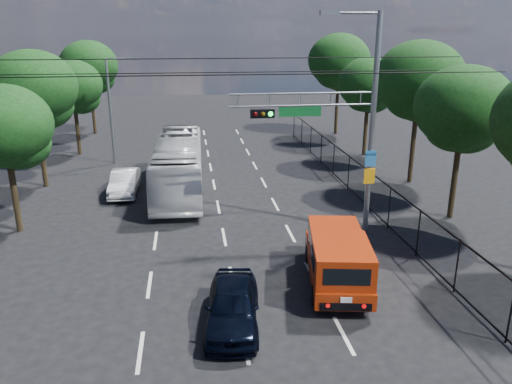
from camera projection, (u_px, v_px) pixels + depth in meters
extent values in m
plane|color=black|center=(245.00, 343.00, 14.60)|extent=(120.00, 120.00, 0.00)
cube|color=beige|center=(140.00, 352.00, 14.21)|extent=(0.12, 2.00, 0.01)
cube|color=beige|center=(149.00, 284.00, 17.98)|extent=(0.12, 2.00, 0.01)
cube|color=beige|center=(155.00, 240.00, 21.75)|extent=(0.12, 2.00, 0.01)
cube|color=beige|center=(160.00, 209.00, 25.52)|extent=(0.12, 2.00, 0.01)
cube|color=beige|center=(163.00, 186.00, 29.29)|extent=(0.12, 2.00, 0.01)
cube|color=beige|center=(165.00, 169.00, 33.06)|extent=(0.12, 2.00, 0.01)
cube|color=beige|center=(167.00, 155.00, 36.83)|extent=(0.12, 2.00, 0.01)
cube|color=beige|center=(169.00, 143.00, 40.60)|extent=(0.12, 2.00, 0.01)
cube|color=beige|center=(170.00, 133.00, 44.37)|extent=(0.12, 2.00, 0.01)
cube|color=beige|center=(245.00, 343.00, 14.60)|extent=(0.12, 2.00, 0.01)
cube|color=beige|center=(232.00, 279.00, 18.37)|extent=(0.12, 2.00, 0.01)
cube|color=beige|center=(224.00, 237.00, 22.14)|extent=(0.12, 2.00, 0.01)
cube|color=beige|center=(218.00, 207.00, 25.91)|extent=(0.12, 2.00, 0.01)
cube|color=beige|center=(214.00, 184.00, 29.68)|extent=(0.12, 2.00, 0.01)
cube|color=beige|center=(211.00, 167.00, 33.45)|extent=(0.12, 2.00, 0.01)
cube|color=beige|center=(208.00, 153.00, 37.22)|extent=(0.12, 2.00, 0.01)
cube|color=beige|center=(206.00, 142.00, 40.99)|extent=(0.12, 2.00, 0.01)
cube|color=beige|center=(204.00, 133.00, 44.76)|extent=(0.12, 2.00, 0.01)
cube|color=beige|center=(344.00, 335.00, 14.99)|extent=(0.12, 2.00, 0.01)
cube|color=beige|center=(312.00, 274.00, 18.76)|extent=(0.12, 2.00, 0.01)
cube|color=beige|center=(290.00, 233.00, 22.53)|extent=(0.12, 2.00, 0.01)
cube|color=beige|center=(275.00, 204.00, 26.30)|extent=(0.12, 2.00, 0.01)
cube|color=beige|center=(264.00, 182.00, 30.06)|extent=(0.12, 2.00, 0.01)
cube|color=beige|center=(255.00, 165.00, 33.83)|extent=(0.12, 2.00, 0.01)
cube|color=beige|center=(248.00, 152.00, 37.60)|extent=(0.12, 2.00, 0.01)
cube|color=beige|center=(242.00, 141.00, 41.37)|extent=(0.12, 2.00, 0.01)
cube|color=beige|center=(237.00, 132.00, 45.14)|extent=(0.12, 2.00, 0.01)
cylinder|color=slate|center=(372.00, 127.00, 21.51)|extent=(0.24, 0.24, 9.50)
cylinder|color=slate|center=(357.00, 13.00, 19.95)|extent=(2.00, 0.10, 0.10)
cube|color=slate|center=(330.00, 13.00, 19.81)|extent=(0.80, 0.25, 0.18)
cylinder|color=slate|center=(303.00, 93.00, 20.65)|extent=(6.20, 0.08, 0.08)
cylinder|color=slate|center=(303.00, 105.00, 20.81)|extent=(6.20, 0.08, 0.08)
cube|color=black|center=(262.00, 114.00, 20.68)|extent=(1.00, 0.28, 0.35)
sphere|color=#3F0505|center=(255.00, 114.00, 20.50)|extent=(0.20, 0.20, 0.20)
sphere|color=#4C3805|center=(263.00, 114.00, 20.54)|extent=(0.20, 0.20, 0.20)
sphere|color=#0CE533|center=(271.00, 114.00, 20.58)|extent=(0.20, 0.20, 0.20)
cube|color=#0C5622|center=(300.00, 112.00, 20.87)|extent=(1.80, 0.05, 0.40)
cube|color=#256CAD|center=(371.00, 158.00, 21.80)|extent=(0.50, 0.04, 0.70)
cube|color=orange|center=(369.00, 176.00, 22.04)|extent=(0.50, 0.04, 0.70)
cylinder|color=slate|center=(361.00, 98.00, 21.05)|extent=(0.05, 0.05, 0.50)
cylinder|color=slate|center=(331.00, 99.00, 20.88)|extent=(0.05, 0.05, 0.50)
cylinder|color=slate|center=(300.00, 99.00, 20.72)|extent=(0.05, 0.05, 0.50)
cylinder|color=slate|center=(270.00, 100.00, 20.55)|extent=(0.05, 0.05, 0.50)
cylinder|color=slate|center=(238.00, 101.00, 20.38)|extent=(0.05, 0.05, 0.50)
cylinder|color=slate|center=(111.00, 112.00, 33.41)|extent=(0.18, 0.18, 7.00)
cylinder|color=slate|center=(118.00, 58.00, 32.44)|extent=(1.60, 0.09, 0.09)
cube|color=slate|center=(132.00, 58.00, 32.55)|extent=(0.60, 0.22, 0.15)
cylinder|color=black|center=(224.00, 75.00, 18.03)|extent=(22.00, 0.04, 0.04)
cylinder|color=black|center=(218.00, 58.00, 21.21)|extent=(22.00, 0.04, 0.04)
cylinder|color=black|center=(216.00, 72.00, 22.84)|extent=(22.00, 0.04, 0.04)
cube|color=black|center=(361.00, 165.00, 26.29)|extent=(0.04, 34.00, 0.06)
cube|color=black|center=(359.00, 198.00, 26.85)|extent=(0.04, 34.00, 0.06)
cylinder|color=black|center=(511.00, 313.00, 14.33)|extent=(0.06, 0.06, 2.00)
cylinder|color=black|center=(457.00, 266.00, 17.16)|extent=(0.06, 0.06, 2.00)
cylinder|color=black|center=(418.00, 233.00, 19.99)|extent=(0.06, 0.06, 2.00)
cylinder|color=black|center=(389.00, 208.00, 22.81)|extent=(0.06, 0.06, 2.00)
cylinder|color=black|center=(367.00, 188.00, 25.64)|extent=(0.06, 0.06, 2.00)
cylinder|color=black|center=(349.00, 173.00, 28.47)|extent=(0.06, 0.06, 2.00)
cylinder|color=black|center=(334.00, 160.00, 31.30)|extent=(0.06, 0.06, 2.00)
cylinder|color=black|center=(321.00, 149.00, 34.12)|extent=(0.06, 0.06, 2.00)
cylinder|color=black|center=(311.00, 140.00, 36.95)|extent=(0.06, 0.06, 2.00)
cylinder|color=black|center=(302.00, 132.00, 39.78)|extent=(0.06, 0.06, 2.00)
cylinder|color=black|center=(294.00, 126.00, 42.60)|extent=(0.06, 0.06, 2.00)
cylinder|color=black|center=(455.00, 176.00, 23.88)|extent=(0.28, 0.28, 4.20)
ellipsoid|color=black|center=(464.00, 107.00, 22.86)|extent=(4.50, 4.50, 3.83)
ellipsoid|color=black|center=(465.00, 128.00, 23.52)|extent=(3.00, 3.00, 2.40)
ellipsoid|color=black|center=(456.00, 127.00, 22.91)|extent=(2.85, 2.85, 2.28)
cylinder|color=black|center=(413.00, 143.00, 29.53)|extent=(0.28, 0.28, 4.76)
ellipsoid|color=black|center=(419.00, 79.00, 28.37)|extent=(5.10, 5.10, 4.33)
ellipsoid|color=black|center=(422.00, 99.00, 29.08)|extent=(3.40, 3.40, 2.72)
ellipsoid|color=black|center=(413.00, 97.00, 28.46)|extent=(3.23, 3.23, 2.58)
cylinder|color=black|center=(366.00, 128.00, 36.19)|extent=(0.28, 0.28, 4.03)
ellipsoid|color=black|center=(369.00, 83.00, 35.21)|extent=(4.32, 4.32, 3.67)
ellipsoid|color=black|center=(372.00, 97.00, 35.85)|extent=(2.88, 2.88, 2.30)
ellipsoid|color=black|center=(364.00, 96.00, 35.24)|extent=(2.74, 2.74, 2.19)
cylinder|color=black|center=(337.00, 106.00, 43.61)|extent=(0.28, 0.28, 4.93)
ellipsoid|color=black|center=(339.00, 60.00, 42.42)|extent=(5.28, 5.28, 4.49)
ellipsoid|color=black|center=(342.00, 75.00, 43.13)|extent=(3.52, 3.52, 2.82)
ellipsoid|color=black|center=(335.00, 73.00, 42.51)|extent=(3.34, 3.34, 2.68)
cylinder|color=black|center=(14.00, 191.00, 22.25)|extent=(0.28, 0.28, 3.81)
ellipsoid|color=black|center=(4.00, 125.00, 21.32)|extent=(4.08, 4.08, 3.47)
ellipsoid|color=black|center=(19.00, 145.00, 21.95)|extent=(2.72, 2.72, 2.18)
cylinder|color=black|center=(41.00, 149.00, 28.66)|extent=(0.28, 0.28, 4.48)
ellipsoid|color=black|center=(33.00, 87.00, 27.58)|extent=(4.80, 4.80, 4.08)
ellipsoid|color=black|center=(45.00, 106.00, 28.26)|extent=(3.20, 3.20, 2.56)
ellipsoid|color=black|center=(28.00, 105.00, 27.64)|extent=(3.04, 3.04, 2.43)
cylinder|color=black|center=(77.00, 128.00, 36.34)|extent=(0.28, 0.28, 3.92)
ellipsoid|color=black|center=(73.00, 85.00, 35.39)|extent=(4.20, 4.20, 3.57)
ellipsoid|color=black|center=(81.00, 98.00, 36.03)|extent=(2.80, 2.80, 2.24)
ellipsoid|color=black|center=(68.00, 97.00, 35.41)|extent=(2.66, 2.66, 2.13)
cylinder|color=black|center=(93.00, 108.00, 43.75)|extent=(0.28, 0.28, 4.59)
ellipsoid|color=black|center=(89.00, 65.00, 42.64)|extent=(4.92, 4.92, 4.18)
ellipsoid|color=black|center=(95.00, 79.00, 43.32)|extent=(3.28, 3.28, 2.62)
ellipsoid|color=black|center=(85.00, 77.00, 42.71)|extent=(3.12, 3.12, 2.49)
cylinder|color=black|center=(309.00, 255.00, 19.56)|extent=(0.38, 0.75, 0.71)
cylinder|color=black|center=(353.00, 255.00, 19.50)|extent=(0.38, 0.75, 0.71)
cylinder|color=black|center=(315.00, 295.00, 16.56)|extent=(0.38, 0.75, 0.71)
cylinder|color=black|center=(368.00, 296.00, 16.50)|extent=(0.38, 0.75, 0.71)
cube|color=maroon|center=(336.00, 267.00, 17.94)|extent=(2.78, 5.35, 0.57)
cube|color=maroon|center=(330.00, 239.00, 20.10)|extent=(1.95, 0.87, 0.56)
cube|color=black|center=(329.00, 231.00, 20.28)|extent=(1.78, 0.70, 0.31)
cube|color=maroon|center=(334.00, 235.00, 18.83)|extent=(2.08, 1.87, 0.97)
cube|color=black|center=(336.00, 242.00, 18.09)|extent=(1.56, 0.32, 0.56)
cube|color=maroon|center=(342.00, 260.00, 16.63)|extent=(2.31, 2.88, 1.07)
cube|color=black|center=(370.00, 259.00, 16.59)|extent=(0.25, 1.21, 0.46)
cube|color=black|center=(313.00, 258.00, 16.65)|extent=(0.25, 1.21, 0.46)
cube|color=black|center=(347.00, 277.00, 15.40)|extent=(1.46, 0.30, 0.56)
cube|color=black|center=(346.00, 307.00, 15.58)|extent=(1.62, 0.36, 0.26)
cube|color=silver|center=(346.00, 300.00, 15.46)|extent=(0.36, 0.09, 0.18)
imported|color=black|center=(233.00, 305.00, 15.33)|extent=(2.11, 4.18, 1.37)
imported|color=silver|center=(179.00, 165.00, 28.17)|extent=(2.81, 10.92, 3.02)
imported|color=silver|center=(125.00, 182.00, 27.80)|extent=(1.44, 4.01, 1.32)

